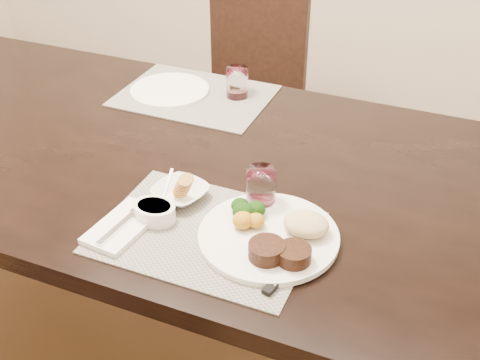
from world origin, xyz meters
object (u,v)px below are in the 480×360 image
at_px(dinner_plate, 274,235).
at_px(steak_knife, 283,272).
at_px(far_plate, 170,90).
at_px(cracker_bowl, 180,192).
at_px(wine_glass_near, 261,190).
at_px(chair_far, 248,87).

height_order(dinner_plate, steak_knife, dinner_plate).
xyz_separation_m(dinner_plate, far_plate, (-0.56, 0.56, -0.01)).
height_order(cracker_bowl, wine_glass_near, wine_glass_near).
xyz_separation_m(wine_glass_near, far_plate, (-0.48, 0.45, -0.04)).
xyz_separation_m(dinner_plate, steak_knife, (0.05, -0.09, -0.01)).
xyz_separation_m(steak_knife, cracker_bowl, (-0.31, 0.15, 0.01)).
height_order(steak_knife, cracker_bowl, cracker_bowl).
bearing_deg(steak_knife, dinner_plate, 134.59).
distance_m(chair_far, far_plate, 0.67).
height_order(steak_knife, wine_glass_near, wine_glass_near).
relative_size(steak_knife, wine_glass_near, 2.34).
xyz_separation_m(dinner_plate, wine_glass_near, (-0.07, 0.11, 0.03)).
height_order(steak_knife, far_plate, same).
relative_size(dinner_plate, steak_knife, 1.36).
bearing_deg(dinner_plate, steak_knife, -84.54).
relative_size(chair_far, wine_glass_near, 9.44).
xyz_separation_m(chair_far, wine_glass_near, (0.46, -1.07, 0.29)).
bearing_deg(dinner_plate, far_plate, 109.82).
relative_size(chair_far, dinner_plate, 2.95).
bearing_deg(far_plate, chair_far, 88.25).
xyz_separation_m(dinner_plate, cracker_bowl, (-0.26, 0.06, -0.00)).
height_order(dinner_plate, cracker_bowl, same).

